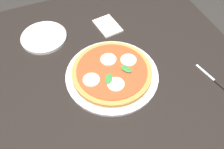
% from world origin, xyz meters
% --- Properties ---
extents(dining_table, '(1.20, 1.14, 0.76)m').
position_xyz_m(dining_table, '(0.00, 0.00, 0.66)').
color(dining_table, black).
rests_on(dining_table, ground_plane).
extents(serving_tray, '(0.36, 0.36, 0.01)m').
position_xyz_m(serving_tray, '(-0.03, 0.02, 0.77)').
color(serving_tray, silver).
rests_on(serving_tray, dining_table).
extents(pizza, '(0.31, 0.31, 0.03)m').
position_xyz_m(pizza, '(-0.03, 0.02, 0.79)').
color(pizza, '#C6843F').
rests_on(pizza, serving_tray).
extents(plate_white, '(0.20, 0.20, 0.01)m').
position_xyz_m(plate_white, '(-0.34, -0.17, 0.77)').
color(plate_white, white).
rests_on(plate_white, dining_table).
extents(napkin, '(0.14, 0.11, 0.01)m').
position_xyz_m(napkin, '(-0.30, 0.11, 0.77)').
color(napkin, white).
rests_on(napkin, dining_table).
extents(knife, '(0.17, 0.04, 0.01)m').
position_xyz_m(knife, '(0.15, 0.38, 0.76)').
color(knife, black).
rests_on(knife, dining_table).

